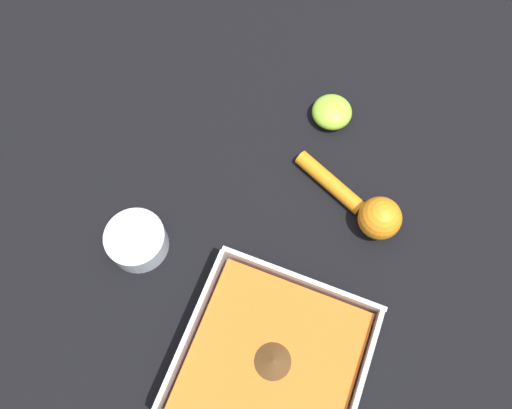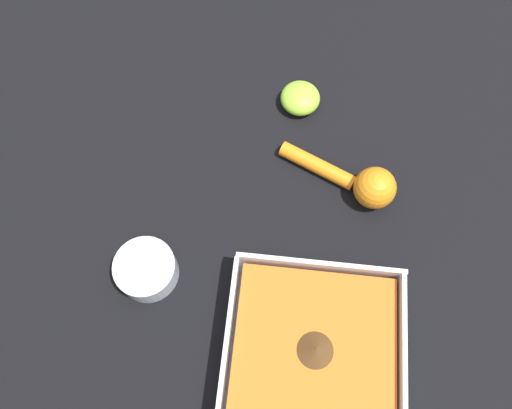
{
  "view_description": "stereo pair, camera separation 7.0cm",
  "coord_description": "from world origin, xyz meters",
  "px_view_note": "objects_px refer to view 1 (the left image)",
  "views": [
    {
      "loc": [
        -0.0,
        0.08,
        0.67
      ],
      "look_at": [
        0.09,
        -0.17,
        0.03
      ],
      "focal_mm": 35.0,
      "sensor_mm": 36.0,
      "label": 1
    },
    {
      "loc": [
        0.07,
        0.09,
        0.67
      ],
      "look_at": [
        0.09,
        -0.17,
        0.03
      ],
      "focal_mm": 35.0,
      "sensor_mm": 36.0,
      "label": 2
    }
  ],
  "objects_px": {
    "square_dish": "(269,361)",
    "lemon_half": "(330,112)",
    "lemon_squeezer": "(367,209)",
    "spice_bowl": "(136,240)"
  },
  "relations": [
    {
      "from": "lemon_squeezer",
      "to": "square_dish",
      "type": "bearing_deg",
      "value": -79.03
    },
    {
      "from": "lemon_squeezer",
      "to": "spice_bowl",
      "type": "bearing_deg",
      "value": -127.17
    },
    {
      "from": "lemon_squeezer",
      "to": "lemon_half",
      "type": "height_order",
      "value": "lemon_squeezer"
    },
    {
      "from": "lemon_half",
      "to": "spice_bowl",
      "type": "bearing_deg",
      "value": 57.88
    },
    {
      "from": "spice_bowl",
      "to": "lemon_squeezer",
      "type": "relative_size",
      "value": 0.48
    },
    {
      "from": "square_dish",
      "to": "lemon_squeezer",
      "type": "relative_size",
      "value": 1.3
    },
    {
      "from": "spice_bowl",
      "to": "lemon_squeezer",
      "type": "xyz_separation_m",
      "value": [
        -0.28,
        -0.16,
        0.01
      ]
    },
    {
      "from": "spice_bowl",
      "to": "lemon_half",
      "type": "distance_m",
      "value": 0.35
    },
    {
      "from": "square_dish",
      "to": "lemon_squeezer",
      "type": "height_order",
      "value": "lemon_squeezer"
    },
    {
      "from": "square_dish",
      "to": "lemon_half",
      "type": "relative_size",
      "value": 3.58
    }
  ]
}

